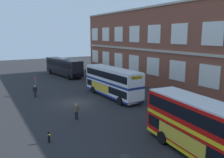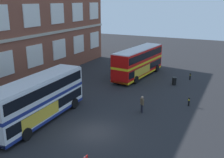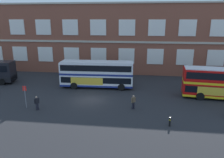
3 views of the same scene
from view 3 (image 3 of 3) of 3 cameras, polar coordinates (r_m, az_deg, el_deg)
name	(u,v)px [view 3 (image 3 of 3)]	position (r m, az deg, el deg)	size (l,w,h in m)	color
ground_plane	(93,95)	(30.40, -4.92, -4.19)	(120.00, 120.00, 0.00)	#232326
brick_terminal_building	(115,39)	(44.38, 0.77, 10.62)	(52.69, 8.19, 13.17)	brown
double_decker_near	(97,74)	(33.14, -4.04, 1.38)	(11.08, 3.16, 4.07)	silver
waiting_passenger	(37,102)	(26.55, -19.20, -5.86)	(0.44, 0.59, 1.70)	black
second_passenger	(133,101)	(25.52, 5.66, -5.90)	(0.55, 0.50, 1.70)	black
bus_stand_flag	(25,95)	(27.45, -21.93, -3.88)	(0.44, 0.10, 2.70)	slate
safety_bollard_east	(170,122)	(22.40, 15.00, -10.80)	(0.19, 0.19, 0.95)	black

